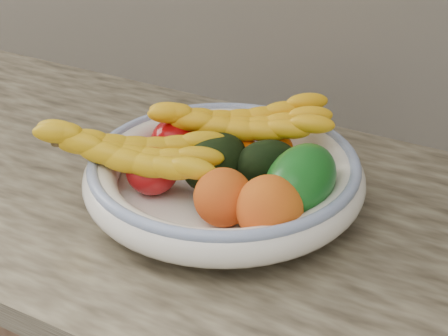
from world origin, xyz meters
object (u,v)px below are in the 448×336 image
Objects in this scene: banana_bunch_front at (128,156)px; green_mango at (300,181)px; fruit_bowl at (224,175)px; banana_bunch_back at (240,127)px.

green_mango is at bearing -4.72° from banana_bunch_front.
fruit_bowl is 0.08m from banana_bunch_back.
green_mango is (0.12, -0.01, 0.03)m from fruit_bowl.
green_mango is at bearing -59.42° from banana_bunch_back.
banana_bunch_back reaches higher than fruit_bowl.
fruit_bowl is 2.99× the size of green_mango.
green_mango is at bearing -3.17° from fruit_bowl.
banana_bunch_front is at bearing -152.27° from banana_bunch_back.
banana_bunch_back is (-0.01, 0.07, 0.04)m from fruit_bowl.
fruit_bowl is at bearing 11.99° from banana_bunch_front.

